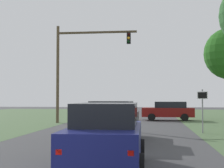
{
  "coord_description": "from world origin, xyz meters",
  "views": [
    {
      "loc": [
        2.27,
        -5.78,
        2.04
      ],
      "look_at": [
        -0.21,
        15.45,
        2.94
      ],
      "focal_mm": 54.36,
      "sensor_mm": 36.0,
      "label": 1
    }
  ],
  "objects_px": {
    "red_suv_near": "(106,135)",
    "pickup_truck_lead": "(112,120)",
    "crossing_suv_far": "(168,110)",
    "keep_moving_sign": "(202,105)",
    "traffic_light": "(77,59)"
  },
  "relations": [
    {
      "from": "red_suv_near",
      "to": "crossing_suv_far",
      "type": "height_order",
      "value": "red_suv_near"
    },
    {
      "from": "keep_moving_sign",
      "to": "crossing_suv_far",
      "type": "height_order",
      "value": "keep_moving_sign"
    },
    {
      "from": "red_suv_near",
      "to": "keep_moving_sign",
      "type": "height_order",
      "value": "keep_moving_sign"
    },
    {
      "from": "red_suv_near",
      "to": "crossing_suv_far",
      "type": "relative_size",
      "value": 0.97
    },
    {
      "from": "pickup_truck_lead",
      "to": "crossing_suv_far",
      "type": "xyz_separation_m",
      "value": [
        3.4,
        15.52,
        -0.08
      ]
    },
    {
      "from": "traffic_light",
      "to": "red_suv_near",
      "type": "bearing_deg",
      "value": -74.74
    },
    {
      "from": "pickup_truck_lead",
      "to": "keep_moving_sign",
      "type": "relative_size",
      "value": 2.18
    },
    {
      "from": "red_suv_near",
      "to": "pickup_truck_lead",
      "type": "height_order",
      "value": "pickup_truck_lead"
    },
    {
      "from": "traffic_light",
      "to": "crossing_suv_far",
      "type": "bearing_deg",
      "value": 28.5
    },
    {
      "from": "pickup_truck_lead",
      "to": "red_suv_near",
      "type": "bearing_deg",
      "value": -84.91
    },
    {
      "from": "pickup_truck_lead",
      "to": "traffic_light",
      "type": "distance_m",
      "value": 12.86
    },
    {
      "from": "keep_moving_sign",
      "to": "pickup_truck_lead",
      "type": "bearing_deg",
      "value": -138.7
    },
    {
      "from": "pickup_truck_lead",
      "to": "crossing_suv_far",
      "type": "bearing_deg",
      "value": 77.63
    },
    {
      "from": "crossing_suv_far",
      "to": "red_suv_near",
      "type": "bearing_deg",
      "value": -97.35
    },
    {
      "from": "crossing_suv_far",
      "to": "traffic_light",
      "type": "bearing_deg",
      "value": -151.5
    }
  ]
}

